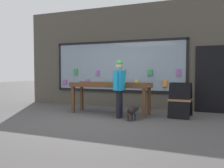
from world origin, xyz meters
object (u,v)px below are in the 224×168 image
at_px(person_browsing, 119,85).
at_px(small_dog, 132,110).
at_px(display_table_main, 110,89).
at_px(sandwich_board_sign, 181,100).

distance_m(person_browsing, small_dog, 0.83).
bearing_deg(display_table_main, sandwich_board_sign, 6.25).
height_order(display_table_main, person_browsing, person_browsing).
distance_m(display_table_main, person_browsing, 0.73).
bearing_deg(display_table_main, person_browsing, -45.32).
bearing_deg(person_browsing, display_table_main, 41.84).
distance_m(person_browsing, sandwich_board_sign, 1.79).
bearing_deg(sandwich_board_sign, person_browsing, -152.80).
relative_size(small_dog, sandwich_board_sign, 0.54).
xyz_separation_m(small_dog, sandwich_board_sign, (1.11, 0.95, 0.22)).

